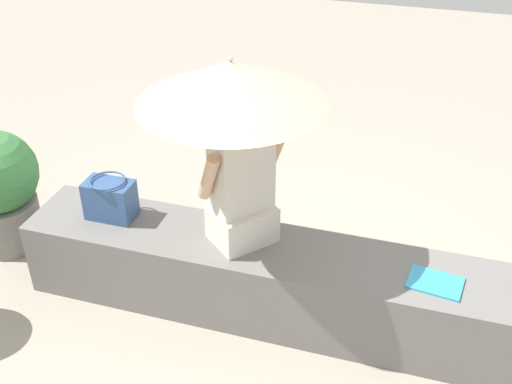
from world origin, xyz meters
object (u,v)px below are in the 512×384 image
object	(u,v)px
magazine	(435,283)
parasol	(231,83)
handbag_black	(110,199)
person_seated	(241,182)

from	to	relation	value
magazine	parasol	bearing A→B (deg)	-173.43
handbag_black	parasol	bearing A→B (deg)	-2.82
handbag_black	magazine	world-z (taller)	handbag_black
person_seated	magazine	size ratio (longest dim) A/B	3.21
parasol	person_seated	bearing A→B (deg)	63.01
handbag_black	magazine	size ratio (longest dim) A/B	1.04
parasol	handbag_black	world-z (taller)	parasol
magazine	handbag_black	bearing A→B (deg)	-174.06
handbag_black	magazine	xyz separation A→B (m)	(1.94, -0.07, -0.12)
parasol	handbag_black	xyz separation A→B (m)	(-0.81, 0.04, -0.86)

